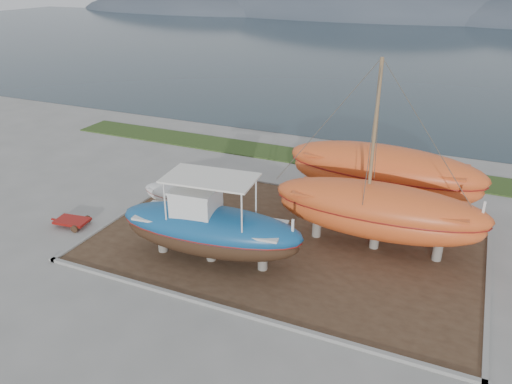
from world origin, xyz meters
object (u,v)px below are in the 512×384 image
at_px(white_dinghy, 180,198).
at_px(orange_sailboat, 383,160).
at_px(orange_bare_hull, 382,179).
at_px(blue_caique, 210,220).
at_px(red_trailer, 72,223).

height_order(white_dinghy, orange_sailboat, orange_sailboat).
relative_size(orange_sailboat, orange_bare_hull, 0.93).
bearing_deg(blue_caique, orange_bare_hull, 49.34).
distance_m(orange_sailboat, red_trailer, 15.94).
relative_size(white_dinghy, orange_bare_hull, 0.42).
bearing_deg(orange_sailboat, white_dinghy, 179.79).
bearing_deg(blue_caique, red_trailer, 174.11).
bearing_deg(orange_bare_hull, blue_caique, -122.22).
height_order(blue_caique, red_trailer, blue_caique).
bearing_deg(red_trailer, orange_bare_hull, 23.38).
height_order(white_dinghy, orange_bare_hull, orange_bare_hull).
bearing_deg(orange_bare_hull, red_trailer, -146.32).
xyz_separation_m(blue_caique, red_trailer, (-8.22, 0.02, -1.93)).
distance_m(orange_sailboat, orange_bare_hull, 5.19).
distance_m(orange_bare_hull, red_trailer, 16.61).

